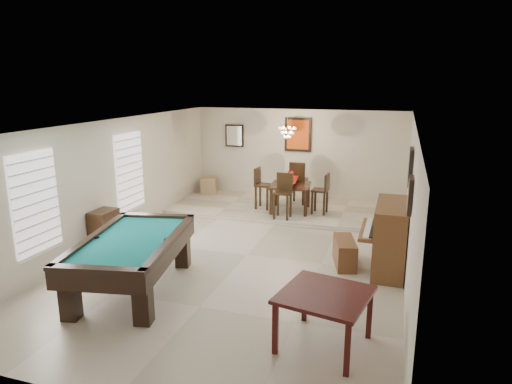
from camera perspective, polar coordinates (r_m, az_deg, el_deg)
The scene contains 26 objects.
ground_plane at distance 9.18m, azimuth -1.15°, elevation -7.91°, with size 6.00×9.00×0.02m, color beige.
wall_back at distance 13.03m, azimuth 5.26°, elevation 4.56°, with size 6.00×0.04×2.60m, color silver.
wall_front at distance 4.97m, azimuth -18.64°, elevation -11.82°, with size 6.00×0.04×2.60m, color silver.
wall_left at distance 10.13m, azimuth -17.47°, elevation 1.29°, with size 0.04×9.00×2.60m, color silver.
wall_right at distance 8.33m, azimuth 18.74°, elevation -1.45°, with size 0.04×9.00×2.60m, color silver.
ceiling at distance 8.56m, azimuth -1.24°, elevation 8.54°, with size 6.00×9.00×0.04m, color white.
dining_step at distance 12.11m, azimuth 3.83°, elevation -2.15°, with size 6.00×2.50×0.12m, color beige.
window_left_front at distance 8.44m, azimuth -25.87°, elevation -1.22°, with size 0.06×1.00×1.70m, color white.
window_left_rear at distance 10.58m, azimuth -15.52°, elevation 2.49°, with size 0.06×1.00×1.70m, color white.
pool_table at distance 7.86m, azimuth -15.13°, elevation -8.75°, with size 1.42×2.63×0.88m, color black, non-canonical shape.
square_table at distance 6.20m, azimuth 8.49°, elevation -15.46°, with size 1.08×1.08×0.75m, color black, non-canonical shape.
upright_piano at distance 8.63m, azimuth 15.46°, elevation -5.36°, with size 0.84×1.50×1.25m, color brown, non-canonical shape.
piano_bench at distance 8.77m, azimuth 11.01°, elevation -7.41°, with size 0.35×0.89×0.50m, color brown.
apothecary_chest at distance 9.68m, azimuth -18.40°, elevation -4.68°, with size 0.39×0.58×0.87m, color black.
dining_table at distance 11.65m, azimuth 4.32°, elevation -0.42°, with size 0.98×0.98×0.81m, color black, non-canonical shape.
flower_vase at distance 11.54m, azimuth 4.36°, elevation 2.13°, with size 0.14×0.14×0.24m, color #A50E13, non-canonical shape.
dining_chair_south at distance 10.98m, azimuth 3.35°, elevation -0.55°, with size 0.40×0.40×1.09m, color black, non-canonical shape.
dining_chair_north at distance 12.35m, azimuth 5.37°, elevation 1.19°, with size 0.43×0.43×1.16m, color black, non-canonical shape.
dining_chair_west at distance 11.82m, azimuth 0.97°, elevation 0.46°, with size 0.40×0.40×1.07m, color black, non-canonical shape.
dining_chair_east at distance 11.49m, azimuth 7.99°, elevation -0.18°, with size 0.38×0.38×1.02m, color black, non-canonical shape.
corner_bench at distance 13.54m, azimuth -5.90°, elevation 0.83°, with size 0.42×0.53×0.48m, color #A48159.
chandelier at distance 11.65m, azimuth 3.94°, elevation 7.95°, with size 0.44×0.44×0.60m, color #FFE5B2, non-canonical shape.
back_painting at distance 12.91m, azimuth 5.27°, elevation 7.16°, with size 0.75×0.06×0.95m, color #D84C14.
back_mirror at distance 13.46m, azimuth -2.71°, elevation 7.05°, with size 0.55×0.06×0.65m, color white.
right_picture_upper at distance 8.49m, azimuth 18.76°, elevation 2.99°, with size 0.06×0.55×0.65m, color slate.
right_picture_lower at distance 7.26m, azimuth 18.73°, elevation -0.38°, with size 0.06×0.45×0.55m, color gray.
Camera 1 is at (2.77, -8.06, 3.39)m, focal length 32.00 mm.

